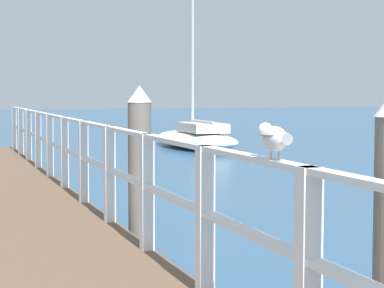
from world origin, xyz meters
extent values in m
cube|color=brown|center=(0.00, 10.73, 0.18)|extent=(2.43, 21.47, 0.35)
cube|color=white|center=(1.13, 4.11, 0.92)|extent=(0.12, 0.12, 1.14)
cube|color=white|center=(1.13, 5.77, 0.92)|extent=(0.12, 0.12, 1.14)
cube|color=white|center=(1.13, 7.42, 0.92)|extent=(0.12, 0.12, 1.14)
cube|color=white|center=(1.13, 9.08, 0.92)|extent=(0.12, 0.12, 1.14)
cube|color=white|center=(1.13, 10.73, 0.92)|extent=(0.12, 0.12, 1.14)
cube|color=white|center=(1.13, 12.39, 0.92)|extent=(0.12, 0.12, 1.14)
cube|color=white|center=(1.13, 14.04, 0.92)|extent=(0.12, 0.12, 1.14)
cube|color=white|center=(1.13, 15.70, 0.92)|extent=(0.12, 0.12, 1.14)
cube|color=white|center=(1.13, 17.36, 0.92)|extent=(0.12, 0.12, 1.14)
cube|color=white|center=(1.13, 19.01, 0.92)|extent=(0.12, 0.12, 1.14)
cube|color=white|center=(1.13, 20.67, 0.92)|extent=(0.12, 0.12, 1.14)
cube|color=white|center=(1.13, 10.73, 1.47)|extent=(0.10, 19.87, 0.04)
cube|color=white|center=(1.13, 10.73, 0.98)|extent=(0.10, 19.87, 0.04)
cylinder|color=#6B6056|center=(1.51, 9.12, 0.88)|extent=(0.28, 0.28, 1.76)
cone|color=white|center=(1.51, 9.12, 1.86)|extent=(0.29, 0.29, 0.20)
ellipsoid|color=white|center=(1.13, 4.55, 1.61)|extent=(0.16, 0.29, 0.15)
sphere|color=white|center=(1.15, 4.72, 1.66)|extent=(0.09, 0.09, 0.09)
cone|color=gold|center=(1.16, 4.79, 1.66)|extent=(0.03, 0.05, 0.02)
cone|color=#939399|center=(1.12, 4.38, 1.62)|extent=(0.08, 0.09, 0.07)
ellipsoid|color=#939399|center=(1.13, 4.55, 1.64)|extent=(0.20, 0.24, 0.04)
cylinder|color=tan|center=(1.11, 4.54, 1.51)|extent=(0.01, 0.01, 0.05)
cylinder|color=tan|center=(1.16, 4.53, 1.51)|extent=(0.01, 0.01, 0.05)
ellipsoid|color=white|center=(7.43, 24.10, 0.28)|extent=(2.07, 5.81, 0.56)
cylinder|color=#B2B2B7|center=(7.42, 24.39, 3.60)|extent=(0.10, 0.10, 6.07)
cylinder|color=#B2B2B7|center=(7.43, 23.37, 0.91)|extent=(0.08, 2.03, 0.08)
cube|color=beige|center=(7.43, 23.40, 0.71)|extent=(1.16, 2.09, 0.30)
camera|label=1|loc=(-0.76, 0.54, 1.90)|focal=69.40mm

